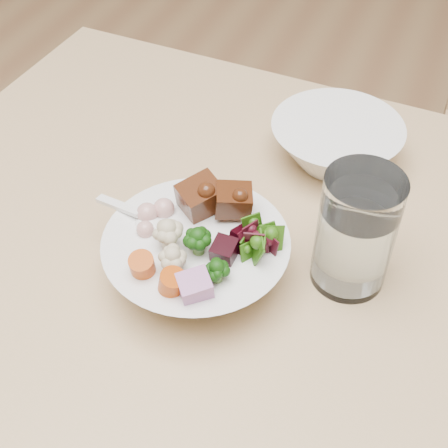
# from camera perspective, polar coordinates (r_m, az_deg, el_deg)

# --- Properties ---
(food_bowl) EXTENTS (0.19, 0.19, 0.10)m
(food_bowl) POSITION_cam_1_polar(r_m,az_deg,el_deg) (0.64, -2.35, -2.92)
(food_bowl) COLOR white
(food_bowl) RESTS_ON dining_table
(soup_spoon) EXTENTS (0.09, 0.04, 0.02)m
(soup_spoon) POSITION_cam_1_polar(r_m,az_deg,el_deg) (0.65, -7.62, 0.44)
(soup_spoon) COLOR white
(soup_spoon) RESTS_ON food_bowl
(water_glass) EXTENTS (0.08, 0.08, 0.13)m
(water_glass) POSITION_cam_1_polar(r_m,az_deg,el_deg) (0.64, 11.88, -1.04)
(water_glass) COLOR white
(water_glass) RESTS_ON dining_table
(side_bowl) EXTENTS (0.16, 0.16, 0.05)m
(side_bowl) POSITION_cam_1_polar(r_m,az_deg,el_deg) (0.80, 10.16, 7.29)
(side_bowl) COLOR white
(side_bowl) RESTS_ON dining_table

